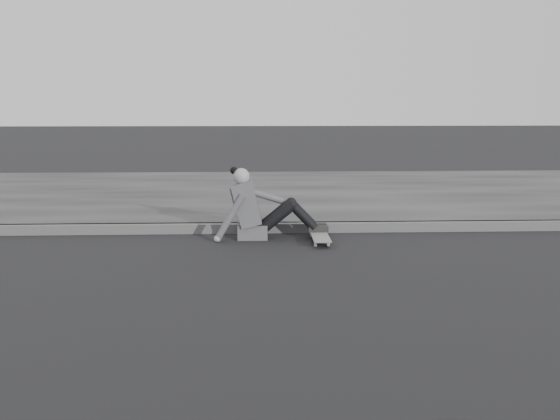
{
  "coord_description": "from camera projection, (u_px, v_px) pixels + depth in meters",
  "views": [
    {
      "loc": [
        -0.23,
        -5.24,
        1.64
      ],
      "look_at": [
        0.05,
        1.35,
        0.5
      ],
      "focal_mm": 40.0,
      "sensor_mm": 36.0,
      "label": 1
    }
  ],
  "objects": [
    {
      "name": "ground",
      "position": [
        281.0,
        292.0,
        5.45
      ],
      "size": [
        80.0,
        80.0,
        0.0
      ],
      "primitive_type": "plane",
      "color": "black",
      "rests_on": "ground"
    },
    {
      "name": "skateboard",
      "position": [
        320.0,
        236.0,
        7.43
      ],
      "size": [
        0.2,
        0.78,
        0.09
      ],
      "color": "#969691",
      "rests_on": "ground"
    },
    {
      "name": "sidewalk",
      "position": [
        267.0,
        194.0,
        10.95
      ],
      "size": [
        24.0,
        6.0,
        0.12
      ],
      "primitive_type": "cube",
      "color": "#323232",
      "rests_on": "ground"
    },
    {
      "name": "curb",
      "position": [
        272.0,
        228.0,
        7.98
      ],
      "size": [
        24.0,
        0.16,
        0.12
      ],
      "primitive_type": "cube",
      "color": "#4E4E4E",
      "rests_on": "ground"
    },
    {
      "name": "seated_woman",
      "position": [
        258.0,
        209.0,
        7.59
      ],
      "size": [
        1.38,
        0.46,
        0.88
      ],
      "color": "#4D4D4F",
      "rests_on": "ground"
    }
  ]
}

